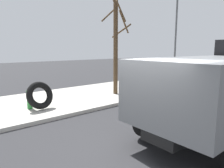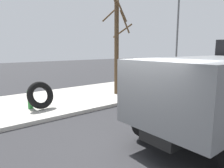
{
  "view_description": "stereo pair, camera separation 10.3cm",
  "coord_description": "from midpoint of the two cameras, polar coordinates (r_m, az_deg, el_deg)",
  "views": [
    {
      "loc": [
        -3.78,
        -3.13,
        2.66
      ],
      "look_at": [
        1.33,
        2.84,
        1.34
      ],
      "focal_mm": 33.83,
      "sensor_mm": 36.0,
      "label": 1
    },
    {
      "loc": [
        -3.7,
        -3.2,
        2.66
      ],
      "look_at": [
        1.33,
        2.84,
        1.34
      ],
      "focal_mm": 33.83,
      "sensor_mm": 36.0,
      "label": 2
    }
  ],
  "objects": [
    {
      "name": "bare_tree",
      "position": [
        11.68,
        0.8,
        11.15
      ],
      "size": [
        1.35,
        1.46,
        5.73
      ],
      "color": "#4C3823",
      "rests_on": "sidewalk_curb"
    },
    {
      "name": "fire_hydrant",
      "position": [
        9.54,
        -21.69,
        -3.62
      ],
      "size": [
        0.25,
        0.55,
        0.84
      ],
      "color": "#2D8438",
      "rests_on": "sidewalk_curb"
    },
    {
      "name": "loose_tire",
      "position": [
        9.29,
        -19.21,
        -2.91
      ],
      "size": [
        1.23,
        0.76,
        1.18
      ],
      "primitive_type": "torus",
      "rotation": [
        1.25,
        0.0,
        0.14
      ],
      "color": "black",
      "rests_on": "sidewalk_curb"
    },
    {
      "name": "ground_plane",
      "position": [
        5.57,
        8.58,
        -19.07
      ],
      "size": [
        80.0,
        80.0,
        0.0
      ],
      "primitive_type": "plane",
      "color": "#2D2D30"
    },
    {
      "name": "street_light_pole",
      "position": [
        14.93,
        16.64,
        12.54
      ],
      "size": [
        0.12,
        0.12,
        6.78
      ],
      "primitive_type": "cylinder",
      "color": "#595B5E",
      "rests_on": "sidewalk_curb"
    },
    {
      "name": "sidewalk_curb",
      "position": [
        10.68,
        -18.86,
        -4.98
      ],
      "size": [
        36.0,
        5.0,
        0.15
      ],
      "primitive_type": "cube",
      "color": "#BCB7AD",
      "rests_on": "ground"
    }
  ]
}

